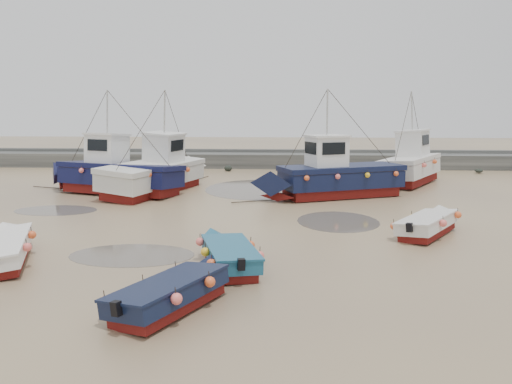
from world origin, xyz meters
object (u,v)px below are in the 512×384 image
(dinghy_0, at_px, (5,246))
(cabin_boat_3, at_px, (414,163))
(person, at_px, (160,198))
(cabin_boat_1, at_px, (159,171))
(dinghy_2, at_px, (228,251))
(cabin_boat_0, at_px, (111,172))
(dinghy_1, at_px, (179,287))
(cabin_boat_2, at_px, (332,175))
(dinghy_3, at_px, (431,221))

(dinghy_0, xyz_separation_m, cabin_boat_3, (18.81, 18.11, 0.84))
(dinghy_0, height_order, person, dinghy_0)
(cabin_boat_1, distance_m, cabin_boat_3, 17.24)
(dinghy_2, distance_m, cabin_boat_0, 15.93)
(dinghy_1, xyz_separation_m, person, (-4.28, 15.51, -0.55))
(cabin_boat_2, xyz_separation_m, cabin_boat_3, (6.17, 5.59, 0.05))
(dinghy_2, xyz_separation_m, cabin_boat_0, (-8.53, 13.44, 0.76))
(cabin_boat_0, relative_size, person, 6.48)
(cabin_boat_0, bearing_deg, person, -93.79)
(cabin_boat_0, height_order, person, cabin_boat_0)
(dinghy_0, bearing_deg, cabin_boat_0, 71.19)
(dinghy_0, distance_m, cabin_boat_2, 17.80)
(dinghy_3, height_order, person, dinghy_3)
(cabin_boat_1, bearing_deg, dinghy_0, -78.46)
(dinghy_2, bearing_deg, cabin_boat_1, 95.08)
(cabin_boat_0, bearing_deg, cabin_boat_2, -74.42)
(dinghy_0, distance_m, cabin_boat_3, 26.12)
(person, bearing_deg, cabin_boat_2, 170.02)
(dinghy_3, height_order, cabin_boat_0, cabin_boat_0)
(dinghy_0, relative_size, cabin_boat_0, 0.61)
(cabin_boat_3, bearing_deg, cabin_boat_1, -134.13)
(dinghy_0, relative_size, cabin_boat_3, 0.77)
(dinghy_3, bearing_deg, cabin_boat_2, 148.24)
(dinghy_0, bearing_deg, person, 55.79)
(dinghy_1, relative_size, cabin_boat_3, 0.65)
(cabin_boat_2, relative_size, person, 6.22)
(dinghy_1, height_order, person, dinghy_1)
(dinghy_0, distance_m, dinghy_2, 7.88)
(dinghy_0, distance_m, dinghy_1, 7.84)
(person, bearing_deg, cabin_boat_0, -36.08)
(cabin_boat_3, distance_m, person, 17.41)
(dinghy_2, height_order, cabin_boat_3, cabin_boat_3)
(cabin_boat_3, bearing_deg, person, -126.38)
(cabin_boat_1, bearing_deg, dinghy_2, -48.11)
(dinghy_1, height_order, cabin_boat_1, cabin_boat_1)
(dinghy_3, bearing_deg, dinghy_1, -102.91)
(cabin_boat_0, bearing_deg, dinghy_3, -99.40)
(dinghy_2, height_order, dinghy_3, same)
(dinghy_3, bearing_deg, dinghy_0, -129.17)
(dinghy_0, relative_size, person, 3.96)
(dinghy_0, xyz_separation_m, dinghy_2, (7.88, -0.30, 0.02))
(dinghy_2, distance_m, dinghy_3, 9.41)
(dinghy_2, relative_size, cabin_boat_1, 0.49)
(cabin_boat_0, distance_m, cabin_boat_1, 2.85)
(cabin_boat_0, distance_m, person, 3.78)
(cabin_boat_3, height_order, person, cabin_boat_3)
(cabin_boat_0, xyz_separation_m, cabin_boat_3, (19.46, 4.97, 0.06))
(dinghy_1, distance_m, cabin_boat_3, 24.86)
(dinghy_1, height_order, cabin_boat_0, cabin_boat_0)
(cabin_boat_1, xyz_separation_m, cabin_boat_3, (16.77, 4.03, 0.08))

